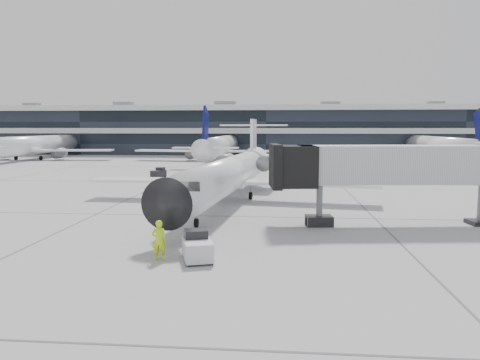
# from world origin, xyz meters

# --- Properties ---
(ground) EXTENTS (220.00, 220.00, 0.00)m
(ground) POSITION_xyz_m (0.00, 0.00, 0.00)
(ground) COLOR gray
(ground) RESTS_ON ground
(terminal) EXTENTS (170.00, 22.00, 10.00)m
(terminal) POSITION_xyz_m (0.00, 82.00, 5.00)
(terminal) COLOR black
(terminal) RESTS_ON ground
(bg_jet_left) EXTENTS (32.00, 40.00, 9.60)m
(bg_jet_left) POSITION_xyz_m (-45.00, 55.00, 0.00)
(bg_jet_left) COLOR white
(bg_jet_left) RESTS_ON ground
(bg_jet_center) EXTENTS (32.00, 40.00, 9.60)m
(bg_jet_center) POSITION_xyz_m (-8.00, 55.00, 0.00)
(bg_jet_center) COLOR white
(bg_jet_center) RESTS_ON ground
(bg_jet_right) EXTENTS (32.00, 40.00, 9.60)m
(bg_jet_right) POSITION_xyz_m (32.00, 55.00, 0.00)
(bg_jet_right) COLOR white
(bg_jet_right) RESTS_ON ground
(regional_jet) EXTENTS (25.03, 31.26, 7.21)m
(regional_jet) POSITION_xyz_m (-0.87, 6.90, 2.46)
(regional_jet) COLOR white
(regional_jet) RESTS_ON ground
(jet_bridge) EXTENTS (16.71, 5.10, 5.36)m
(jet_bridge) POSITION_xyz_m (11.93, -1.88, 3.91)
(jet_bridge) COLOR #B6B8BB
(jet_bridge) RESTS_ON ground
(ramp_worker) EXTENTS (0.75, 0.52, 1.95)m
(ramp_worker) POSITION_xyz_m (-2.32, -11.28, 0.98)
(ramp_worker) COLOR #CCF619
(ramp_worker) RESTS_ON ground
(baggage_tug) EXTENTS (1.87, 2.46, 1.38)m
(baggage_tug) POSITION_xyz_m (-0.52, -11.06, 0.62)
(baggage_tug) COLOR silver
(baggage_tug) RESTS_ON ground
(traffic_cone) EXTENTS (0.45, 0.45, 0.50)m
(traffic_cone) POSITION_xyz_m (-4.81, 12.31, 0.23)
(traffic_cone) COLOR #DD420B
(traffic_cone) RESTS_ON ground
(far_tug) EXTENTS (1.81, 2.25, 1.25)m
(far_tug) POSITION_xyz_m (-12.00, 25.05, 0.56)
(far_tug) COLOR black
(far_tug) RESTS_ON ground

